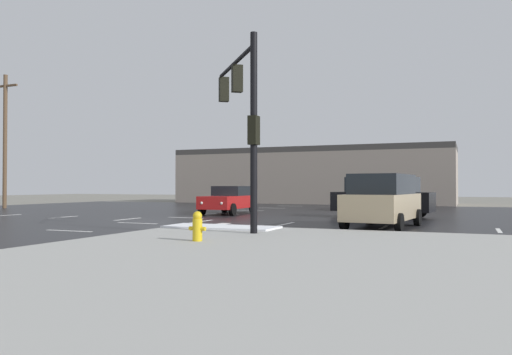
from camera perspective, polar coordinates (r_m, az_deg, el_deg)
name	(u,v)px	position (r m, az deg, el deg)	size (l,w,h in m)	color
ground_plane	(163,221)	(23.87, -10.37, -4.80)	(120.00, 120.00, 0.00)	slate
road_asphalt	(163,220)	(23.87, -10.37, -4.78)	(44.00, 44.00, 0.02)	black
sidewalk_corner	(396,287)	(8.15, 15.48, -11.81)	(18.00, 18.00, 0.14)	#9E9E99
snow_strip_curbside	(221,227)	(17.90, -3.93, -5.56)	(4.00, 1.60, 0.06)	white
lane_markings	(169,223)	(22.06, -9.70, -5.06)	(36.15, 36.15, 0.01)	silver
traffic_signal_mast	(243,106)	(17.14, -1.43, 8.01)	(3.13, 3.80, 6.26)	black
fire_hydrant	(197,226)	(13.65, -6.61, -5.45)	(0.48, 0.26, 0.79)	gold
strip_building_background	(313,176)	(47.84, 6.45, 0.16)	(25.12, 8.00, 5.07)	gray
suv_navy	(381,194)	(33.46, 13.90, -1.81)	(2.22, 4.86, 2.03)	#141E47
suv_black	(382,196)	(26.07, 14.03, -2.06)	(4.98, 2.56, 2.03)	black
suv_tan	(383,200)	(19.86, 14.06, -2.42)	(2.53, 4.97, 2.03)	tan
sedan_red	(230,199)	(29.00, -2.99, -2.44)	(2.19, 4.60, 1.58)	#B21919
utility_pole_far	(5,138)	(40.59, -26.38, 3.96)	(2.20, 0.28, 9.59)	brown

